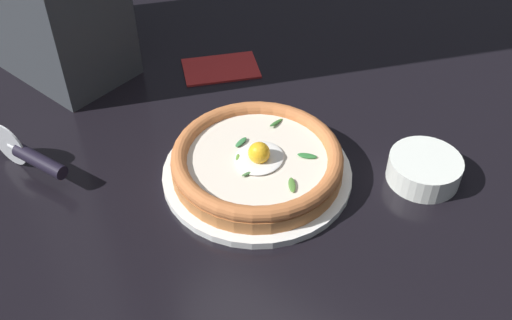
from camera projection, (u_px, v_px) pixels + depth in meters
The scene contains 6 objects.
ground_plane at pixel (274, 167), 0.94m from camera, with size 2.40×2.40×0.03m, color black.
pizza_plate at pixel (256, 173), 0.90m from camera, with size 0.29×0.29×0.01m, color white.
pizza at pixel (256, 160), 0.88m from camera, with size 0.26×0.26×0.06m.
side_bowl at pixel (424, 169), 0.88m from camera, with size 0.11×0.11×0.04m, color white.
pizza_cutter at pixel (32, 157), 0.88m from camera, with size 0.03×0.15×0.07m.
folded_napkin at pixel (221, 68), 1.11m from camera, with size 0.14×0.09×0.01m, color #A42323.
Camera 1 is at (0.57, 0.39, 0.63)m, focal length 41.33 mm.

